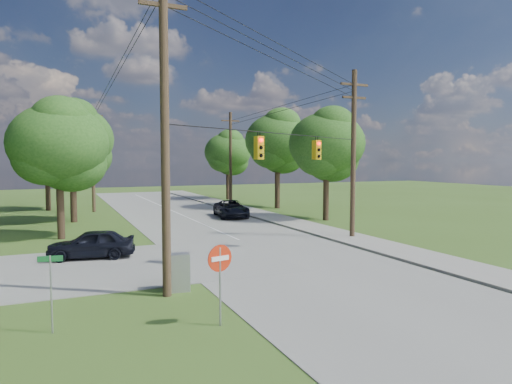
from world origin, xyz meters
name	(u,v)px	position (x,y,z in m)	size (l,w,h in m)	color
ground	(285,285)	(0.00, 0.00, 0.00)	(140.00, 140.00, 0.00)	#3B5A1E
main_road	(275,256)	(2.00, 5.00, 0.01)	(10.00, 100.00, 0.03)	gray
sidewalk_east	(380,245)	(8.70, 5.00, 0.06)	(2.60, 100.00, 0.12)	gray
pole_sw	(165,123)	(-4.60, 0.40, 6.23)	(2.00, 0.32, 12.00)	#4C3827
pole_ne	(353,151)	(8.90, 8.00, 5.47)	(2.00, 0.32, 10.50)	#4C3827
pole_north_e	(231,158)	(8.90, 30.00, 5.13)	(2.00, 0.32, 10.00)	#4C3827
pole_north_w	(93,158)	(-5.00, 30.00, 5.13)	(2.00, 0.32, 10.00)	#4C3827
power_lines	(222,92)	(1.50, 11.54, 9.15)	(13.93, 29.62, 4.93)	black
traffic_signals	(290,149)	(2.55, 4.43, 5.50)	(4.91, 3.27, 1.05)	yellow
tree_w_near	(59,144)	(-8.00, 15.00, 5.92)	(6.00, 6.00, 8.40)	#412C20
tree_w_mid	(72,139)	(-7.00, 23.00, 6.58)	(6.40, 6.40, 9.22)	#412C20
tree_w_far	(47,146)	(-9.00, 33.00, 6.25)	(6.00, 6.00, 8.73)	#412C20
tree_e_near	(327,144)	(12.00, 16.00, 6.25)	(6.20, 6.20, 8.81)	#412C20
tree_e_mid	(277,141)	(12.50, 26.00, 6.91)	(6.60, 6.60, 9.64)	#412C20
tree_e_far	(228,152)	(11.50, 38.00, 5.92)	(5.80, 5.80, 8.32)	#412C20
car_cross_dark	(92,244)	(-6.66, 8.15, 0.75)	(1.69, 4.21, 1.43)	black
car_main_north	(231,209)	(5.50, 20.77, 0.75)	(2.39, 5.19, 1.44)	black
control_cabinet	(179,272)	(-4.05, 0.85, 0.71)	(0.79, 0.57, 1.42)	#95989B
do_not_enter_sign	(220,267)	(-3.82, -3.21, 1.77)	(0.80, 0.22, 2.44)	#95989B
street_name_sign	(51,283)	(-8.39, -1.85, 1.46)	(0.66, 0.16, 2.24)	#95989B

